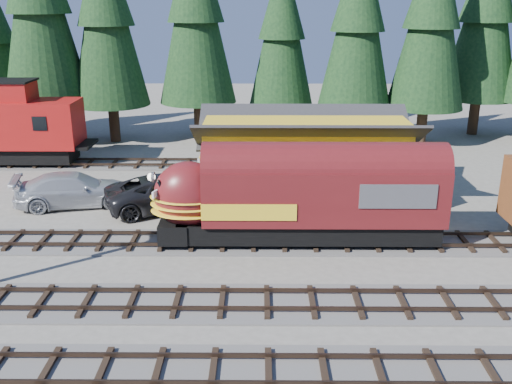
{
  "coord_description": "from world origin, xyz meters",
  "views": [
    {
      "loc": [
        -2.69,
        -22.05,
        11.58
      ],
      "look_at": [
        -2.88,
        4.0,
        2.7
      ],
      "focal_mm": 40.0,
      "sensor_mm": 36.0,
      "label": 1
    }
  ],
  "objects_px": {
    "caboose": "(4,127)",
    "pickup_truck_a": "(169,192)",
    "locomotive": "(292,200)",
    "pickup_truck_b": "(74,190)",
    "depot": "(306,152)"
  },
  "relations": [
    {
      "from": "depot",
      "to": "locomotive",
      "type": "xyz_separation_m",
      "value": [
        -1.13,
        -6.5,
        -0.66
      ]
    },
    {
      "from": "locomotive",
      "to": "pickup_truck_a",
      "type": "relative_size",
      "value": 2.0
    },
    {
      "from": "depot",
      "to": "caboose",
      "type": "distance_m",
      "value": 22.4
    },
    {
      "from": "locomotive",
      "to": "caboose",
      "type": "distance_m",
      "value": 24.4
    },
    {
      "from": "depot",
      "to": "pickup_truck_b",
      "type": "bearing_deg",
      "value": -175.51
    },
    {
      "from": "depot",
      "to": "locomotive",
      "type": "distance_m",
      "value": 6.63
    },
    {
      "from": "depot",
      "to": "pickup_truck_a",
      "type": "xyz_separation_m",
      "value": [
        -7.96,
        -1.55,
        -1.97
      ]
    },
    {
      "from": "caboose",
      "to": "pickup_truck_a",
      "type": "distance_m",
      "value": 16.06
    },
    {
      "from": "depot",
      "to": "pickup_truck_b",
      "type": "height_order",
      "value": "depot"
    },
    {
      "from": "pickup_truck_b",
      "to": "depot",
      "type": "bearing_deg",
      "value": -98.58
    },
    {
      "from": "locomotive",
      "to": "depot",
      "type": "bearing_deg",
      "value": 80.17
    },
    {
      "from": "locomotive",
      "to": "pickup_truck_b",
      "type": "relative_size",
      "value": 2.13
    },
    {
      "from": "depot",
      "to": "pickup_truck_a",
      "type": "relative_size",
      "value": 1.79
    },
    {
      "from": "depot",
      "to": "pickup_truck_a",
      "type": "height_order",
      "value": "depot"
    },
    {
      "from": "caboose",
      "to": "depot",
      "type": "bearing_deg",
      "value": -19.56
    }
  ]
}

